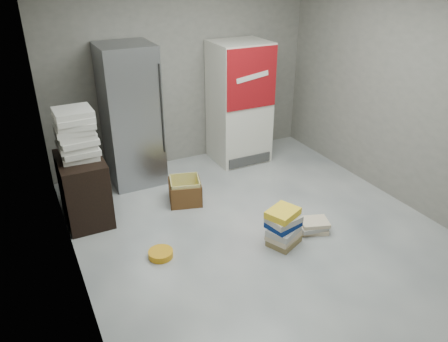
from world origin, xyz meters
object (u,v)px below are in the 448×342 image
wood_shelf (84,189)px  coke_cooler (239,103)px  phonebook_stack_main (283,227)px  cardboard_box (185,192)px  steel_fridge (131,116)px

wood_shelf → coke_cooler: bearing=16.3°
phonebook_stack_main → cardboard_box: bearing=96.9°
steel_fridge → phonebook_stack_main: 2.57m
coke_cooler → cardboard_box: size_ratio=3.62×
coke_cooler → cardboard_box: (-1.27, -0.90, -0.77)m
cardboard_box → steel_fridge: bearing=129.0°
cardboard_box → coke_cooler: bearing=51.4°
coke_cooler → wood_shelf: coke_cooler is taller
coke_cooler → steel_fridge: bearing=179.8°
phonebook_stack_main → steel_fridge: bearing=96.0°
wood_shelf → phonebook_stack_main: bearing=-39.5°
wood_shelf → cardboard_box: bearing=-8.1°
phonebook_stack_main → cardboard_box: size_ratio=0.88×
coke_cooler → phonebook_stack_main: bearing=-106.1°
steel_fridge → wood_shelf: (-0.83, -0.73, -0.55)m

